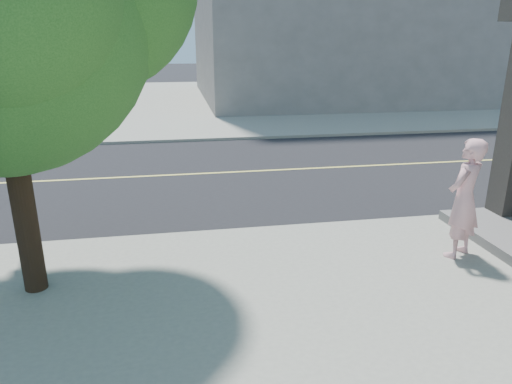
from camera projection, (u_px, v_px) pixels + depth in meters
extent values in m
plane|color=black|center=(15.00, 249.00, 8.64)|extent=(140.00, 140.00, 0.00)
cube|color=black|center=(66.00, 180.00, 12.84)|extent=(140.00, 9.00, 0.01)
cube|color=gray|center=(333.00, 97.00, 30.96)|extent=(29.00, 25.00, 0.12)
imported|color=#E3A2A7|center=(464.00, 199.00, 7.82)|extent=(0.90, 0.82, 2.07)
cylinder|color=black|center=(20.00, 185.00, 6.55)|extent=(0.33, 0.33, 3.27)
cylinder|color=black|center=(6.00, 126.00, 7.67)|extent=(0.13, 0.13, 4.46)
cube|color=white|center=(3.00, 93.00, 7.50)|extent=(0.58, 0.04, 0.21)
cube|color=navy|center=(9.00, 126.00, 7.66)|extent=(0.48, 0.04, 0.58)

